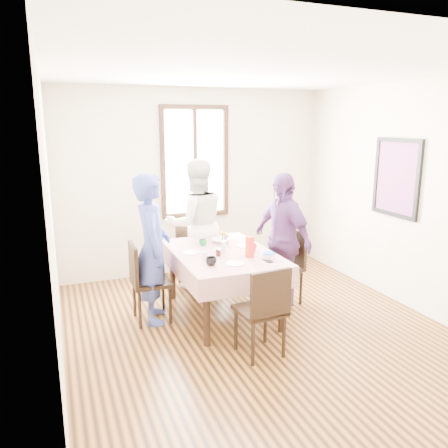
{
  "coord_description": "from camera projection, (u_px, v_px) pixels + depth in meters",
  "views": [
    {
      "loc": [
        -1.96,
        -4.0,
        2.21
      ],
      "look_at": [
        -0.2,
        0.53,
        1.1
      ],
      "focal_mm": 35.67,
      "sensor_mm": 36.0,
      "label": 1
    }
  ],
  "objects": [
    {
      "name": "person_far",
      "position": [
        196.0,
        224.0,
        5.98
      ],
      "size": [
        0.86,
        0.67,
        1.75
      ],
      "primitive_type": "imported",
      "rotation": [
        0.0,
        0.0,
        3.13
      ],
      "color": "silver",
      "rests_on": "ground"
    },
    {
      "name": "back_wall",
      "position": [
        195.0,
        182.0,
        6.57
      ],
      "size": [
        4.0,
        0.0,
        4.0
      ],
      "primitive_type": "plane",
      "rotation": [
        1.57,
        0.0,
        0.0
      ],
      "color": "beige",
      "rests_on": "ground"
    },
    {
      "name": "ground",
      "position": [
        259.0,
        331.0,
        4.82
      ],
      "size": [
        4.5,
        4.5,
        0.0
      ],
      "primitive_type": "plane",
      "color": "black",
      "rests_on": "ground"
    },
    {
      "name": "mug_green",
      "position": [
        203.0,
        242.0,
        5.36
      ],
      "size": [
        0.13,
        0.13,
        0.07
      ],
      "primitive_type": "imported",
      "rotation": [
        0.0,
        0.0,
        -0.74
      ],
      "color": "#0C7226",
      "rests_on": "tablecloth"
    },
    {
      "name": "chair_near",
      "position": [
        260.0,
        310.0,
        4.27
      ],
      "size": [
        0.45,
        0.45,
        0.91
      ],
      "primitive_type": "cube",
      "rotation": [
        0.0,
        0.0,
        0.08
      ],
      "color": "black",
      "rests_on": "ground"
    },
    {
      "name": "tablecloth",
      "position": [
        222.0,
        252.0,
        5.11
      ],
      "size": [
        1.09,
        1.58,
        0.01
      ],
      "primitive_type": "cube",
      "color": "#5E0510",
      "rests_on": "dining_table"
    },
    {
      "name": "person_right",
      "position": [
        281.0,
        239.0,
        5.41
      ],
      "size": [
        0.59,
        1.02,
        1.64
      ],
      "primitive_type": "imported",
      "rotation": [
        0.0,
        0.0,
        -1.36
      ],
      "color": "#5A346C",
      "rests_on": "ground"
    },
    {
      "name": "chair_right",
      "position": [
        282.0,
        268.0,
        5.5
      ],
      "size": [
        0.49,
        0.49,
        0.91
      ],
      "primitive_type": "cube",
      "rotation": [
        0.0,
        0.0,
        1.74
      ],
      "color": "black",
      "rests_on": "ground"
    },
    {
      "name": "butter_lid",
      "position": [
        269.0,
        253.0,
        4.82
      ],
      "size": [
        0.12,
        0.12,
        0.01
      ],
      "primitive_type": "cylinder",
      "color": "blue",
      "rests_on": "butter_tub"
    },
    {
      "name": "art_poster",
      "position": [
        397.0,
        178.0,
        5.45
      ],
      "size": [
        0.04,
        0.76,
        0.96
      ],
      "primitive_type": "cube",
      "color": "red",
      "rests_on": "right_wall"
    },
    {
      "name": "smartphone",
      "position": [
        268.0,
        261.0,
        4.76
      ],
      "size": [
        0.07,
        0.14,
        0.01
      ],
      "primitive_type": "cube",
      "color": "black",
      "rests_on": "tablecloth"
    },
    {
      "name": "plate_left",
      "position": [
        192.0,
        252.0,
        5.06
      ],
      "size": [
        0.2,
        0.2,
        0.01
      ],
      "primitive_type": "cylinder",
      "color": "white",
      "rests_on": "tablecloth"
    },
    {
      "name": "flower_bunch",
      "position": [
        224.0,
        237.0,
        5.09
      ],
      "size": [
        0.09,
        0.09,
        0.1
      ],
      "primitive_type": null,
      "color": "yellow",
      "rests_on": "flower_vase"
    },
    {
      "name": "dining_table",
      "position": [
        222.0,
        284.0,
        5.19
      ],
      "size": [
        0.97,
        1.46,
        0.75
      ],
      "primitive_type": "cube",
      "color": "black",
      "rests_on": "ground"
    },
    {
      "name": "window_pane",
      "position": [
        195.0,
        162.0,
        6.49
      ],
      "size": [
        0.9,
        0.02,
        1.5
      ],
      "primitive_type": "cube",
      "color": "white",
      "rests_on": "back_wall"
    },
    {
      "name": "jam_jar",
      "position": [
        218.0,
        253.0,
        4.94
      ],
      "size": [
        0.06,
        0.06,
        0.08
      ],
      "primitive_type": "cylinder",
      "color": "black",
      "rests_on": "tablecloth"
    },
    {
      "name": "person_left",
      "position": [
        152.0,
        249.0,
        4.94
      ],
      "size": [
        0.49,
        0.67,
        1.68
      ],
      "primitive_type": "imported",
      "rotation": [
        0.0,
        0.0,
        1.42
      ],
      "color": "#35428F",
      "rests_on": "ground"
    },
    {
      "name": "butter_tub",
      "position": [
        269.0,
        256.0,
        4.82
      ],
      "size": [
        0.12,
        0.12,
        0.06
      ],
      "primitive_type": "cylinder",
      "color": "white",
      "rests_on": "tablecloth"
    },
    {
      "name": "plate_right",
      "position": [
        245.0,
        246.0,
        5.32
      ],
      "size": [
        0.2,
        0.2,
        0.01
      ],
      "primitive_type": "cylinder",
      "color": "white",
      "rests_on": "tablecloth"
    },
    {
      "name": "mug_flag",
      "position": [
        253.0,
        248.0,
        5.13
      ],
      "size": [
        0.1,
        0.1,
        0.08
      ],
      "primitive_type": "imported",
      "rotation": [
        0.0,
        0.0,
        0.14
      ],
      "color": "red",
      "rests_on": "tablecloth"
    },
    {
      "name": "serving_bowl",
      "position": [
        221.0,
        241.0,
        5.49
      ],
      "size": [
        0.27,
        0.27,
        0.05
      ],
      "primitive_type": "imported",
      "rotation": [
        0.0,
        0.0,
        -0.31
      ],
      "color": "white",
      "rests_on": "tablecloth"
    },
    {
      "name": "flower_vase",
      "position": [
        224.0,
        246.0,
        5.11
      ],
      "size": [
        0.06,
        0.06,
        0.12
      ],
      "primitive_type": "cylinder",
      "color": "silver",
      "rests_on": "tablecloth"
    },
    {
      "name": "window_frame",
      "position": [
        195.0,
        162.0,
        6.48
      ],
      "size": [
        1.02,
        0.06,
        1.62
      ],
      "primitive_type": "cube",
      "color": "black",
      "rests_on": "back_wall"
    },
    {
      "name": "juice_carton",
      "position": [
        250.0,
        247.0,
        4.87
      ],
      "size": [
        0.07,
        0.07,
        0.23
      ],
      "primitive_type": "cube",
      "color": "red",
      "rests_on": "tablecloth"
    },
    {
      "name": "drinking_glass",
      "position": [
        205.0,
        256.0,
        4.81
      ],
      "size": [
        0.06,
        0.06,
        0.09
      ],
      "primitive_type": "cylinder",
      "color": "silver",
      "rests_on": "tablecloth"
    },
    {
      "name": "right_wall",
      "position": [
        415.0,
        198.0,
        5.23
      ],
      "size": [
        0.0,
        4.5,
        4.5
      ],
      "primitive_type": "plane",
      "rotation": [
        1.57,
        0.0,
        -1.57
      ],
      "color": "beige",
      "rests_on": "ground"
    },
    {
      "name": "chair_left",
      "position": [
        151.0,
        282.0,
        5.01
      ],
      "size": [
        0.42,
        0.42,
        0.91
      ],
      "primitive_type": "cube",
      "rotation": [
        0.0,
        0.0,
        -1.58
      ],
      "color": "black",
      "rests_on": "ground"
    },
    {
      "name": "mug_black",
      "position": [
        211.0,
        261.0,
        4.61
      ],
      "size": [
        0.14,
        0.14,
        0.09
      ],
      "primitive_type": "imported",
      "rotation": [
        0.0,
        0.0,
        -0.33
      ],
      "color": "black",
      "rests_on": "tablecloth"
    },
    {
      "name": "plate_near",
      "position": [
        235.0,
        264.0,
        4.66
      ],
      "size": [
        0.2,
        0.2,
        0.01
      ],
      "primitive_type": "cylinder",
      "color": "white",
      "rests_on": "tablecloth"
    },
    {
      "name": "chair_far",
      "position": [
        196.0,
        254.0,
        6.09
      ],
      "size": [
        0.48,
        0.48,
        0.91
      ],
      "primitive_type": "cube",
      "rotation": [
        0.0,
        0.0,
        3.31
      ],
      "color": "black",
      "rests_on": "ground"
    }
  ]
}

